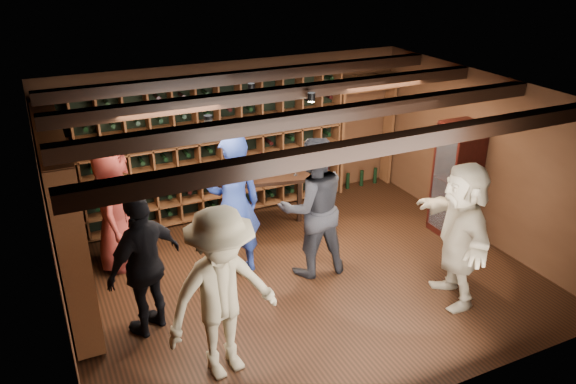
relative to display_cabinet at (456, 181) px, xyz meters
name	(u,v)px	position (x,y,z in m)	size (l,w,h in m)	color
ground	(302,277)	(-2.71, -0.20, -0.86)	(6.00, 6.00, 0.00)	black
room_shell	(303,104)	(-2.71, -0.15, 1.56)	(6.00, 6.00, 6.00)	#4E2E1A
wine_rack_back	(208,151)	(-3.24, 2.13, 0.29)	(4.65, 0.30, 2.20)	brown
wine_rack_left	(64,217)	(-5.54, 0.62, 0.29)	(0.30, 2.65, 2.20)	brown
crate_shelf	(366,104)	(-0.31, 2.12, 0.71)	(1.20, 0.32, 2.07)	brown
display_cabinet	(456,181)	(0.00, 0.00, 0.00)	(0.55, 0.50, 1.75)	black
man_blue_shirt	(234,205)	(-3.47, 0.35, 0.15)	(0.73, 0.48, 2.00)	navy
man_grey_suit	(313,207)	(-2.52, -0.10, 0.12)	(0.95, 0.74, 1.95)	black
guest_red_floral	(115,207)	(-4.88, 1.16, 0.07)	(0.90, 0.59, 1.85)	maroon
guest_woman_black	(145,265)	(-4.82, -0.42, 0.02)	(1.02, 0.43, 1.74)	black
guest_khaki	(222,295)	(-4.26, -1.47, 0.11)	(1.24, 0.71, 1.92)	#817559
guest_beige	(460,234)	(-1.19, -1.45, 0.07)	(1.73, 0.55, 1.86)	tan
tasting_table	(265,182)	(-2.66, 1.19, 0.01)	(1.42, 0.92, 1.27)	black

